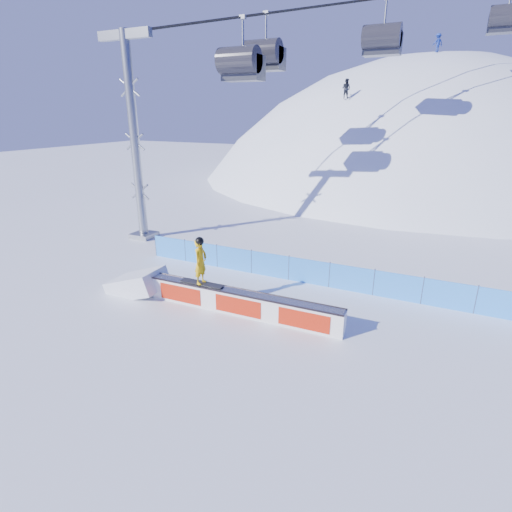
% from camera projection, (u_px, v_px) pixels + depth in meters
% --- Properties ---
extents(ground, '(160.00, 160.00, 0.00)m').
position_uv_depth(ground, '(321.00, 339.00, 14.34)').
color(ground, white).
rests_on(ground, ground).
extents(snow_hill, '(64.00, 64.00, 64.00)m').
position_uv_depth(snow_hill, '(401.00, 306.00, 56.10)').
color(snow_hill, white).
rests_on(snow_hill, ground).
extents(safety_fence, '(22.05, 0.05, 1.30)m').
position_uv_depth(safety_fence, '(351.00, 279.00, 17.95)').
color(safety_fence, '#2E89F9').
rests_on(safety_fence, ground).
extents(rail_box, '(8.36, 0.74, 1.00)m').
position_uv_depth(rail_box, '(241.00, 303.00, 15.92)').
color(rail_box, white).
rests_on(rail_box, ground).
extents(snow_ramp, '(2.64, 1.68, 1.63)m').
position_uv_depth(snow_ramp, '(138.00, 291.00, 18.12)').
color(snow_ramp, white).
rests_on(snow_ramp, ground).
extents(snowboarder, '(1.94, 0.69, 2.02)m').
position_uv_depth(snowboarder, '(201.00, 261.00, 16.11)').
color(snowboarder, black).
rests_on(snowboarder, rail_box).
extents(distant_skiers, '(19.57, 10.85, 7.89)m').
position_uv_depth(distant_skiers, '(466.00, 72.00, 34.58)').
color(distant_skiers, black).
rests_on(distant_skiers, ground).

